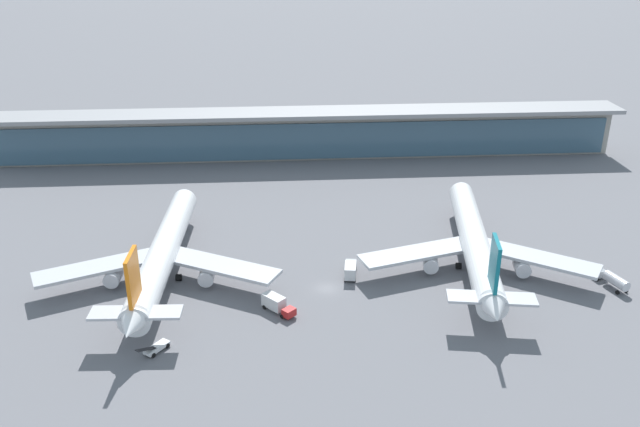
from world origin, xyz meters
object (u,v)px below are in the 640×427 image
Objects in this scene: airliner_left_stand at (163,254)px; service_truck_under_wing_white at (156,348)px; safety_cone_alpha at (119,325)px; service_truck_mid_apron_red at (277,304)px; airliner_centre_stand at (475,243)px; service_truck_by_tail_grey at (350,269)px; service_truck_near_nose_grey at (612,279)px.

airliner_left_stand is 27.13m from service_truck_under_wing_white.
service_truck_mid_apron_red is at bearing 6.29° from safety_cone_alpha.
airliner_centre_stand is 45.17m from service_truck_mid_apron_red.
airliner_centre_stand reaches higher than safety_cone_alpha.
service_truck_by_tail_grey reaches higher than safety_cone_alpha.
airliner_centre_stand is 8.53× the size of service_truck_by_tail_grey.
service_truck_mid_apron_red is at bearing -140.91° from service_truck_by_tail_grey.
service_truck_under_wing_white is 0.82× the size of service_truck_by_tail_grey.
airliner_centre_stand is at bearing 0.23° from airliner_left_stand.
airliner_centre_stand is 27.23m from service_truck_by_tail_grey.
service_truck_mid_apron_red reaches higher than safety_cone_alpha.
safety_cone_alpha is at bearing 133.79° from service_truck_under_wing_white.
airliner_centre_stand is 28.03m from service_truck_near_nose_grey.
airliner_centre_stand reaches higher than service_truck_by_tail_grey.
airliner_left_stand is at bearing 146.95° from service_truck_mid_apron_red.
airliner_left_stand is 91.85m from service_truck_near_nose_grey.
airliner_centre_stand reaches higher than service_truck_near_nose_grey.
service_truck_near_nose_grey is 53.06m from service_truck_by_tail_grey.
service_truck_by_tail_grey is (15.49, 12.58, 0.00)m from service_truck_mid_apron_red.
service_truck_under_wing_white is 43.69m from service_truck_by_tail_grey.
service_truck_mid_apron_red is at bearing -160.04° from airliner_centre_stand.
airliner_left_stand reaches higher than service_truck_near_nose_grey.
service_truck_near_nose_grey is 1.29× the size of service_truck_mid_apron_red.
service_truck_mid_apron_red reaches higher than service_truck_under_wing_white.
airliner_left_stand is 9.38× the size of service_truck_mid_apron_red.
service_truck_near_nose_grey is at bearing -22.62° from airliner_centre_stand.
service_truck_under_wing_white is 8.90× the size of safety_cone_alpha.
safety_cone_alpha is at bearing -165.40° from airliner_centre_stand.
service_truck_near_nose_grey is 68.12m from service_truck_mid_apron_red.
safety_cone_alpha is (-7.99, 8.34, -0.49)m from service_truck_under_wing_white.
service_truck_under_wing_white is 23.93m from service_truck_mid_apron_red.
service_truck_near_nose_grey is at bearing 4.65° from safety_cone_alpha.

